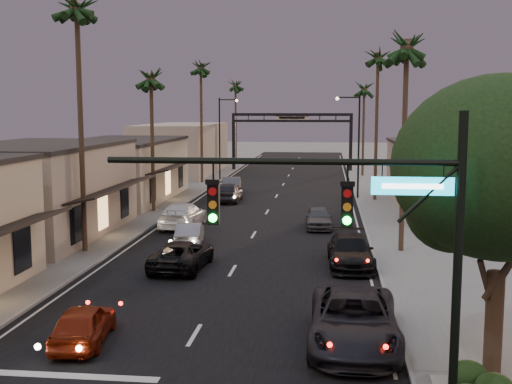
% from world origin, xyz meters
% --- Properties ---
extents(ground, '(200.00, 200.00, 0.00)m').
position_xyz_m(ground, '(0.00, 40.00, 0.00)').
color(ground, slate).
rests_on(ground, ground).
extents(road, '(14.00, 120.00, 0.02)m').
position_xyz_m(road, '(0.00, 45.00, 0.00)').
color(road, black).
rests_on(road, ground).
extents(sidewalk_left, '(5.00, 92.00, 0.12)m').
position_xyz_m(sidewalk_left, '(-9.50, 52.00, 0.06)').
color(sidewalk_left, slate).
rests_on(sidewalk_left, ground).
extents(sidewalk_right, '(5.00, 92.00, 0.12)m').
position_xyz_m(sidewalk_right, '(9.50, 52.00, 0.06)').
color(sidewalk_right, slate).
rests_on(sidewalk_right, ground).
extents(storefront_mid, '(8.00, 14.00, 5.50)m').
position_xyz_m(storefront_mid, '(-13.00, 26.00, 2.75)').
color(storefront_mid, gray).
rests_on(storefront_mid, ground).
extents(storefront_far, '(8.00, 16.00, 5.00)m').
position_xyz_m(storefront_far, '(-13.00, 42.00, 2.50)').
color(storefront_far, '#B9A98E').
rests_on(storefront_far, ground).
extents(storefront_dist, '(8.00, 20.00, 6.00)m').
position_xyz_m(storefront_dist, '(-13.00, 65.00, 3.00)').
color(storefront_dist, gray).
rests_on(storefront_dist, ground).
extents(building_right, '(8.00, 18.00, 5.00)m').
position_xyz_m(building_right, '(14.00, 40.00, 2.50)').
color(building_right, gray).
rests_on(building_right, ground).
extents(traffic_signal, '(8.51, 0.22, 7.80)m').
position_xyz_m(traffic_signal, '(5.69, 4.00, 5.08)').
color(traffic_signal, black).
rests_on(traffic_signal, ground).
extents(corner_tree, '(6.20, 6.20, 8.80)m').
position_xyz_m(corner_tree, '(9.48, 7.45, 5.98)').
color(corner_tree, '#38281C').
rests_on(corner_tree, ground).
extents(arch, '(15.20, 0.40, 7.27)m').
position_xyz_m(arch, '(0.00, 70.00, 5.53)').
color(arch, black).
rests_on(arch, ground).
extents(streetlight_right, '(2.13, 0.30, 9.00)m').
position_xyz_m(streetlight_right, '(6.92, 45.00, 5.33)').
color(streetlight_right, black).
rests_on(streetlight_right, ground).
extents(streetlight_left, '(2.13, 0.30, 9.00)m').
position_xyz_m(streetlight_left, '(-6.92, 58.00, 5.33)').
color(streetlight_left, black).
rests_on(streetlight_left, ground).
extents(palm_lb, '(3.20, 3.20, 15.20)m').
position_xyz_m(palm_lb, '(-8.60, 22.00, 13.39)').
color(palm_lb, '#38281C').
rests_on(palm_lb, ground).
extents(palm_lc, '(3.20, 3.20, 12.20)m').
position_xyz_m(palm_lc, '(-8.60, 36.00, 10.47)').
color(palm_lc, '#38281C').
rests_on(palm_lc, ground).
extents(palm_ld, '(3.20, 3.20, 14.20)m').
position_xyz_m(palm_ld, '(-8.60, 55.00, 12.42)').
color(palm_ld, '#38281C').
rests_on(palm_ld, ground).
extents(palm_ra, '(3.20, 3.20, 13.20)m').
position_xyz_m(palm_ra, '(8.60, 24.00, 11.44)').
color(palm_ra, '#38281C').
rests_on(palm_ra, ground).
extents(palm_rb, '(3.20, 3.20, 14.20)m').
position_xyz_m(palm_rb, '(8.60, 44.00, 12.42)').
color(palm_rb, '#38281C').
rests_on(palm_rb, ground).
extents(palm_rc, '(3.20, 3.20, 12.20)m').
position_xyz_m(palm_rc, '(8.60, 64.00, 10.47)').
color(palm_rc, '#38281C').
rests_on(palm_rc, ground).
extents(palm_far, '(3.20, 3.20, 13.20)m').
position_xyz_m(palm_far, '(-8.30, 78.00, 11.44)').
color(palm_far, '#38281C').
rests_on(palm_far, ground).
extents(oncoming_red, '(2.08, 4.15, 1.36)m').
position_xyz_m(oncoming_red, '(-3.54, 8.85, 0.68)').
color(oncoming_red, maroon).
rests_on(oncoming_red, ground).
extents(oncoming_pickup, '(2.62, 5.21, 1.42)m').
position_xyz_m(oncoming_pickup, '(-2.52, 19.13, 0.71)').
color(oncoming_pickup, black).
rests_on(oncoming_pickup, ground).
extents(oncoming_silver, '(1.91, 4.19, 1.33)m').
position_xyz_m(oncoming_silver, '(-3.33, 24.63, 0.67)').
color(oncoming_silver, gray).
rests_on(oncoming_silver, ground).
extents(oncoming_white, '(2.57, 5.74, 1.64)m').
position_xyz_m(oncoming_white, '(-4.98, 30.13, 0.82)').
color(oncoming_white, silver).
rests_on(oncoming_white, ground).
extents(oncoming_dgrey, '(2.02, 4.91, 1.67)m').
position_xyz_m(oncoming_dgrey, '(-3.71, 42.06, 0.83)').
color(oncoming_dgrey, black).
rests_on(oncoming_dgrey, ground).
extents(oncoming_grey_far, '(2.09, 4.79, 1.53)m').
position_xyz_m(oncoming_grey_far, '(-4.34, 47.69, 0.77)').
color(oncoming_grey_far, '#47474C').
rests_on(oncoming_grey_far, ground).
extents(curbside_near, '(3.04, 6.39, 1.76)m').
position_xyz_m(curbside_near, '(5.47, 9.62, 0.88)').
color(curbside_near, black).
rests_on(curbside_near, ground).
extents(curbside_black, '(2.39, 5.45, 1.56)m').
position_xyz_m(curbside_black, '(5.73, 20.49, 0.78)').
color(curbside_black, black).
rests_on(curbside_black, ground).
extents(curbside_grey, '(1.91, 4.25, 1.42)m').
position_xyz_m(curbside_grey, '(4.00, 30.69, 0.71)').
color(curbside_grey, '#444448').
rests_on(curbside_grey, ground).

